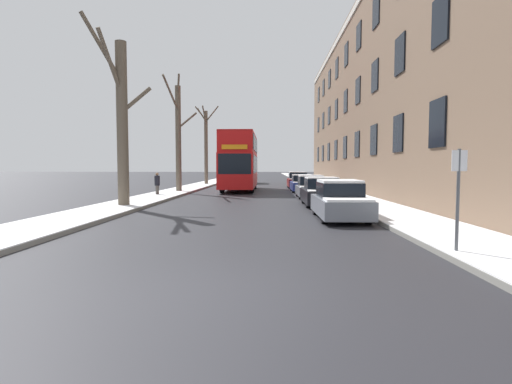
{
  "coord_description": "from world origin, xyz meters",
  "views": [
    {
      "loc": [
        1.04,
        -5.99,
        1.93
      ],
      "look_at": [
        0.13,
        21.83,
        0.2
      ],
      "focal_mm": 28.0,
      "sensor_mm": 36.0,
      "label": 1
    }
  ],
  "objects_px": {
    "parked_car_0": "(340,201)",
    "parked_car_3": "(302,184)",
    "parked_car_2": "(311,187)",
    "bare_tree_left_2": "(206,144)",
    "street_sign_post": "(458,195)",
    "double_decker_bus": "(240,159)",
    "oncoming_van": "(248,173)",
    "bare_tree_left_0": "(121,119)",
    "parked_car_4": "(298,181)",
    "parked_car_1": "(321,192)",
    "bare_tree_left_1": "(178,136)",
    "pedestrian_left_sidewalk": "(157,184)"
  },
  "relations": [
    {
      "from": "parked_car_0",
      "to": "parked_car_3",
      "type": "height_order",
      "value": "parked_car_0"
    },
    {
      "from": "parked_car_2",
      "to": "parked_car_3",
      "type": "distance_m",
      "value": 6.23
    },
    {
      "from": "parked_car_0",
      "to": "parked_car_2",
      "type": "distance_m",
      "value": 10.35
    },
    {
      "from": "bare_tree_left_2",
      "to": "street_sign_post",
      "type": "distance_m",
      "value": 35.91
    },
    {
      "from": "double_decker_bus",
      "to": "oncoming_van",
      "type": "relative_size",
      "value": 2.01
    },
    {
      "from": "bare_tree_left_0",
      "to": "parked_car_2",
      "type": "height_order",
      "value": "bare_tree_left_0"
    },
    {
      "from": "parked_car_0",
      "to": "parked_car_4",
      "type": "relative_size",
      "value": 1.01
    },
    {
      "from": "parked_car_4",
      "to": "street_sign_post",
      "type": "distance_m",
      "value": 28.45
    },
    {
      "from": "parked_car_0",
      "to": "parked_car_2",
      "type": "xyz_separation_m",
      "value": [
        -0.0,
        10.35,
        -0.01
      ]
    },
    {
      "from": "parked_car_1",
      "to": "street_sign_post",
      "type": "bearing_deg",
      "value": -83.35
    },
    {
      "from": "parked_car_0",
      "to": "bare_tree_left_1",
      "type": "bearing_deg",
      "value": 122.38
    },
    {
      "from": "bare_tree_left_1",
      "to": "parked_car_0",
      "type": "relative_size",
      "value": 2.04
    },
    {
      "from": "bare_tree_left_0",
      "to": "parked_car_2",
      "type": "bearing_deg",
      "value": 35.32
    },
    {
      "from": "bare_tree_left_1",
      "to": "pedestrian_left_sidewalk",
      "type": "height_order",
      "value": "bare_tree_left_1"
    },
    {
      "from": "bare_tree_left_0",
      "to": "oncoming_van",
      "type": "relative_size",
      "value": 1.72
    },
    {
      "from": "bare_tree_left_2",
      "to": "parked_car_1",
      "type": "height_order",
      "value": "bare_tree_left_2"
    },
    {
      "from": "bare_tree_left_1",
      "to": "parked_car_3",
      "type": "relative_size",
      "value": 1.97
    },
    {
      "from": "bare_tree_left_1",
      "to": "street_sign_post",
      "type": "xyz_separation_m",
      "value": [
        10.79,
        -21.27,
        -2.93
      ]
    },
    {
      "from": "parked_car_1",
      "to": "parked_car_2",
      "type": "xyz_separation_m",
      "value": [
        0.0,
        5.15,
        -0.01
      ]
    },
    {
      "from": "bare_tree_left_0",
      "to": "parked_car_4",
      "type": "distance_m",
      "value": 21.03
    },
    {
      "from": "street_sign_post",
      "to": "parked_car_3",
      "type": "bearing_deg",
      "value": 93.37
    },
    {
      "from": "bare_tree_left_2",
      "to": "parked_car_4",
      "type": "height_order",
      "value": "bare_tree_left_2"
    },
    {
      "from": "oncoming_van",
      "to": "parked_car_1",
      "type": "bearing_deg",
      "value": -79.52
    },
    {
      "from": "double_decker_bus",
      "to": "parked_car_1",
      "type": "xyz_separation_m",
      "value": [
        5.05,
        -12.74,
        -1.93
      ]
    },
    {
      "from": "parked_car_1",
      "to": "street_sign_post",
      "type": "height_order",
      "value": "street_sign_post"
    },
    {
      "from": "parked_car_3",
      "to": "parked_car_4",
      "type": "relative_size",
      "value": 1.05
    },
    {
      "from": "double_decker_bus",
      "to": "pedestrian_left_sidewalk",
      "type": "height_order",
      "value": "double_decker_bus"
    },
    {
      "from": "bare_tree_left_0",
      "to": "pedestrian_left_sidewalk",
      "type": "distance_m",
      "value": 8.08
    },
    {
      "from": "double_decker_bus",
      "to": "oncoming_van",
      "type": "bearing_deg",
      "value": 90.3
    },
    {
      "from": "parked_car_4",
      "to": "parked_car_1",
      "type": "bearing_deg",
      "value": -90.0
    },
    {
      "from": "parked_car_3",
      "to": "pedestrian_left_sidewalk",
      "type": "relative_size",
      "value": 2.81
    },
    {
      "from": "bare_tree_left_2",
      "to": "parked_car_4",
      "type": "relative_size",
      "value": 1.97
    },
    {
      "from": "bare_tree_left_1",
      "to": "pedestrian_left_sidewalk",
      "type": "bearing_deg",
      "value": -97.73
    },
    {
      "from": "parked_car_1",
      "to": "street_sign_post",
      "type": "relative_size",
      "value": 1.74
    },
    {
      "from": "bare_tree_left_1",
      "to": "bare_tree_left_2",
      "type": "height_order",
      "value": "bare_tree_left_1"
    },
    {
      "from": "parked_car_3",
      "to": "parked_car_4",
      "type": "distance_m",
      "value": 5.45
    },
    {
      "from": "parked_car_3",
      "to": "pedestrian_left_sidewalk",
      "type": "distance_m",
      "value": 11.44
    },
    {
      "from": "bare_tree_left_1",
      "to": "oncoming_van",
      "type": "relative_size",
      "value": 1.74
    },
    {
      "from": "bare_tree_left_1",
      "to": "parked_car_2",
      "type": "bearing_deg",
      "value": -25.66
    },
    {
      "from": "bare_tree_left_2",
      "to": "parked_car_3",
      "type": "distance_m",
      "value": 15.06
    },
    {
      "from": "double_decker_bus",
      "to": "parked_car_0",
      "type": "height_order",
      "value": "double_decker_bus"
    },
    {
      "from": "bare_tree_left_0",
      "to": "pedestrian_left_sidewalk",
      "type": "relative_size",
      "value": 5.5
    },
    {
      "from": "parked_car_3",
      "to": "parked_car_4",
      "type": "height_order",
      "value": "parked_car_4"
    },
    {
      "from": "parked_car_4",
      "to": "oncoming_van",
      "type": "bearing_deg",
      "value": 115.19
    },
    {
      "from": "parked_car_0",
      "to": "pedestrian_left_sidewalk",
      "type": "relative_size",
      "value": 2.72
    },
    {
      "from": "parked_car_1",
      "to": "pedestrian_left_sidewalk",
      "type": "xyz_separation_m",
      "value": [
        -9.97,
        5.76,
        0.2
      ]
    },
    {
      "from": "bare_tree_left_0",
      "to": "parked_car_1",
      "type": "distance_m",
      "value": 10.28
    },
    {
      "from": "oncoming_van",
      "to": "pedestrian_left_sidewalk",
      "type": "distance_m",
      "value": 22.49
    },
    {
      "from": "bare_tree_left_0",
      "to": "oncoming_van",
      "type": "height_order",
      "value": "bare_tree_left_0"
    },
    {
      "from": "parked_car_3",
      "to": "oncoming_van",
      "type": "height_order",
      "value": "oncoming_van"
    }
  ]
}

